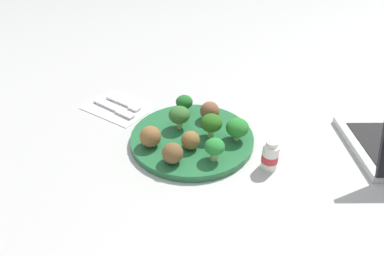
{
  "coord_description": "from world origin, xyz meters",
  "views": [
    {
      "loc": [
        0.4,
        -0.49,
        0.46
      ],
      "look_at": [
        0.0,
        0.0,
        0.04
      ],
      "focal_mm": 31.61,
      "sensor_mm": 36.0,
      "label": 1
    }
  ],
  "objects_px": {
    "broccoli_floret_front_left": "(215,147)",
    "meatball_back_left": "(190,140)",
    "plate": "(192,138)",
    "broccoli_floret_far_rim": "(179,115)",
    "meatball_mid_right": "(173,153)",
    "broccoli_floret_near_rim": "(184,102)",
    "meatball_mid_left": "(210,111)",
    "fork": "(125,104)",
    "knife": "(115,109)",
    "yogurt_bottle": "(270,156)",
    "broccoli_floret_mid_right": "(237,128)",
    "meatball_near_rim": "(150,137)",
    "broccoli_floret_back_left": "(211,123)",
    "napkin": "(118,107)"
  },
  "relations": [
    {
      "from": "broccoli_floret_far_rim",
      "to": "meatball_mid_left",
      "type": "distance_m",
      "value": 0.08
    },
    {
      "from": "broccoli_floret_far_rim",
      "to": "fork",
      "type": "xyz_separation_m",
      "value": [
        -0.2,
        0.0,
        -0.04
      ]
    },
    {
      "from": "broccoli_floret_near_rim",
      "to": "meatball_back_left",
      "type": "height_order",
      "value": "broccoli_floret_near_rim"
    },
    {
      "from": "napkin",
      "to": "yogurt_bottle",
      "type": "bearing_deg",
      "value": 5.03
    },
    {
      "from": "broccoli_floret_back_left",
      "to": "fork",
      "type": "relative_size",
      "value": 0.47
    },
    {
      "from": "knife",
      "to": "yogurt_bottle",
      "type": "xyz_separation_m",
      "value": [
        0.42,
        0.06,
        0.02
      ]
    },
    {
      "from": "napkin",
      "to": "meatball_mid_right",
      "type": "bearing_deg",
      "value": -17.71
    },
    {
      "from": "plate",
      "to": "meatball_mid_left",
      "type": "relative_size",
      "value": 5.99
    },
    {
      "from": "broccoli_floret_mid_right",
      "to": "napkin",
      "type": "height_order",
      "value": "broccoli_floret_mid_right"
    },
    {
      "from": "plate",
      "to": "meatball_mid_right",
      "type": "distance_m",
      "value": 0.11
    },
    {
      "from": "knife",
      "to": "broccoli_floret_front_left",
      "type": "bearing_deg",
      "value": -1.75
    },
    {
      "from": "broccoli_floret_front_left",
      "to": "broccoli_floret_near_rim",
      "type": "distance_m",
      "value": 0.19
    },
    {
      "from": "knife",
      "to": "broccoli_floret_mid_right",
      "type": "bearing_deg",
      "value": 13.49
    },
    {
      "from": "broccoli_floret_far_rim",
      "to": "knife",
      "type": "distance_m",
      "value": 0.2
    },
    {
      "from": "meatball_near_rim",
      "to": "meatball_back_left",
      "type": "height_order",
      "value": "meatball_near_rim"
    },
    {
      "from": "fork",
      "to": "yogurt_bottle",
      "type": "relative_size",
      "value": 1.83
    },
    {
      "from": "meatball_near_rim",
      "to": "meatball_back_left",
      "type": "relative_size",
      "value": 1.15
    },
    {
      "from": "meatball_back_left",
      "to": "fork",
      "type": "distance_m",
      "value": 0.27
    },
    {
      "from": "meatball_back_left",
      "to": "broccoli_floret_near_rim",
      "type": "bearing_deg",
      "value": 135.35
    },
    {
      "from": "napkin",
      "to": "knife",
      "type": "bearing_deg",
      "value": -63.52
    },
    {
      "from": "meatball_back_left",
      "to": "knife",
      "type": "relative_size",
      "value": 0.28
    },
    {
      "from": "broccoli_floret_far_rim",
      "to": "yogurt_bottle",
      "type": "relative_size",
      "value": 0.84
    },
    {
      "from": "broccoli_floret_back_left",
      "to": "fork",
      "type": "distance_m",
      "value": 0.28
    },
    {
      "from": "napkin",
      "to": "meatball_back_left",
      "type": "bearing_deg",
      "value": -6.1
    },
    {
      "from": "yogurt_bottle",
      "to": "broccoli_floret_back_left",
      "type": "bearing_deg",
      "value": -178.04
    },
    {
      "from": "broccoli_floret_far_rim",
      "to": "yogurt_bottle",
      "type": "xyz_separation_m",
      "value": [
        0.22,
        0.02,
        -0.02
      ]
    },
    {
      "from": "plate",
      "to": "meatball_back_left",
      "type": "xyz_separation_m",
      "value": [
        0.03,
        -0.04,
        0.03
      ]
    },
    {
      "from": "plate",
      "to": "fork",
      "type": "height_order",
      "value": "plate"
    },
    {
      "from": "fork",
      "to": "yogurt_bottle",
      "type": "height_order",
      "value": "yogurt_bottle"
    },
    {
      "from": "broccoli_floret_far_rim",
      "to": "fork",
      "type": "height_order",
      "value": "broccoli_floret_far_rim"
    },
    {
      "from": "broccoli_floret_back_left",
      "to": "broccoli_floret_mid_right",
      "type": "height_order",
      "value": "broccoli_floret_back_left"
    },
    {
      "from": "meatball_mid_right",
      "to": "meatball_back_left",
      "type": "xyz_separation_m",
      "value": [
        -0.0,
        0.06,
        -0.0
      ]
    },
    {
      "from": "broccoli_floret_far_rim",
      "to": "meatball_mid_right",
      "type": "height_order",
      "value": "broccoli_floret_far_rim"
    },
    {
      "from": "broccoli_floret_back_left",
      "to": "broccoli_floret_near_rim",
      "type": "bearing_deg",
      "value": 160.02
    },
    {
      "from": "broccoli_floret_back_left",
      "to": "meatball_near_rim",
      "type": "bearing_deg",
      "value": -126.8
    },
    {
      "from": "plate",
      "to": "yogurt_bottle",
      "type": "height_order",
      "value": "yogurt_bottle"
    },
    {
      "from": "broccoli_floret_near_rim",
      "to": "knife",
      "type": "relative_size",
      "value": 0.33
    },
    {
      "from": "plate",
      "to": "meatball_mid_right",
      "type": "relative_size",
      "value": 6.41
    },
    {
      "from": "broccoli_floret_mid_right",
      "to": "fork",
      "type": "bearing_deg",
      "value": -172.71
    },
    {
      "from": "broccoli_floret_mid_right",
      "to": "knife",
      "type": "xyz_separation_m",
      "value": [
        -0.32,
        -0.08,
        -0.04
      ]
    },
    {
      "from": "plate",
      "to": "broccoli_floret_near_rim",
      "type": "height_order",
      "value": "broccoli_floret_near_rim"
    },
    {
      "from": "broccoli_floret_mid_right",
      "to": "meatball_mid_left",
      "type": "bearing_deg",
      "value": 163.63
    },
    {
      "from": "meatball_mid_left",
      "to": "yogurt_bottle",
      "type": "relative_size",
      "value": 0.71
    },
    {
      "from": "broccoli_floret_front_left",
      "to": "meatball_back_left",
      "type": "bearing_deg",
      "value": -178.53
    },
    {
      "from": "broccoli_floret_near_rim",
      "to": "meatball_mid_right",
      "type": "height_order",
      "value": "broccoli_floret_near_rim"
    },
    {
      "from": "meatball_mid_left",
      "to": "yogurt_bottle",
      "type": "bearing_deg",
      "value": -14.9
    },
    {
      "from": "broccoli_floret_back_left",
      "to": "plate",
      "type": "bearing_deg",
      "value": -146.94
    },
    {
      "from": "yogurt_bottle",
      "to": "plate",
      "type": "bearing_deg",
      "value": -171.1
    },
    {
      "from": "knife",
      "to": "broccoli_floret_near_rim",
      "type": "bearing_deg",
      "value": 29.65
    },
    {
      "from": "meatball_mid_left",
      "to": "fork",
      "type": "relative_size",
      "value": 0.39
    }
  ]
}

